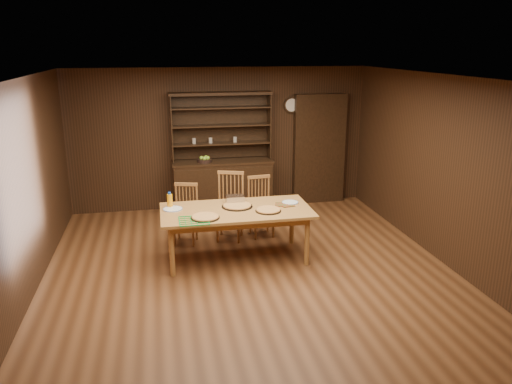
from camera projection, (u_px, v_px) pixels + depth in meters
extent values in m
plane|color=brown|center=(250.00, 272.00, 6.82)|extent=(6.00, 6.00, 0.00)
plane|color=silver|center=(250.00, 77.00, 6.08)|extent=(6.00, 6.00, 0.00)
plane|color=#371F11|center=(220.00, 139.00, 9.27)|extent=(5.50, 0.00, 5.50)
plane|color=#371F11|center=(326.00, 285.00, 3.63)|extent=(5.50, 0.00, 5.50)
plane|color=#371F11|center=(23.00, 192.00, 5.93)|extent=(0.00, 6.00, 6.00)
plane|color=#371F11|center=(443.00, 170.00, 6.97)|extent=(0.00, 6.00, 6.00)
cube|color=black|center=(223.00, 186.00, 9.27)|extent=(1.80, 0.50, 0.90)
cube|color=black|center=(222.00, 162.00, 9.13)|extent=(1.84, 0.52, 0.04)
cube|color=black|center=(220.00, 126.00, 9.17)|extent=(1.80, 0.02, 1.20)
cube|color=black|center=(172.00, 129.00, 8.86)|extent=(0.02, 0.32, 1.20)
cube|color=black|center=(269.00, 125.00, 9.20)|extent=(0.02, 0.32, 1.20)
cube|color=black|center=(221.00, 93.00, 8.86)|extent=(1.84, 0.34, 0.05)
cylinder|color=gray|center=(194.00, 141.00, 9.00)|extent=(0.07, 0.07, 0.10)
cylinder|color=gray|center=(211.00, 140.00, 9.06)|extent=(0.07, 0.07, 0.10)
cube|color=black|center=(319.00, 149.00, 9.60)|extent=(1.00, 0.18, 2.10)
cylinder|color=black|center=(292.00, 105.00, 9.32)|extent=(0.30, 0.04, 0.30)
cylinder|color=silver|center=(292.00, 105.00, 9.29)|extent=(0.24, 0.01, 0.24)
cube|color=#A57839|center=(236.00, 211.00, 7.04)|extent=(2.12, 1.06, 0.04)
cylinder|color=#A57839|center=(172.00, 251.00, 6.60)|extent=(0.07, 0.07, 0.71)
cylinder|color=#A57839|center=(170.00, 230.00, 7.35)|extent=(0.07, 0.07, 0.71)
cylinder|color=#A57839|center=(307.00, 241.00, 6.95)|extent=(0.07, 0.07, 0.71)
cylinder|color=#A57839|center=(292.00, 222.00, 7.70)|extent=(0.07, 0.07, 0.71)
cube|color=#A06836|center=(185.00, 219.00, 7.71)|extent=(0.47, 0.45, 0.04)
cylinder|color=#A06836|center=(174.00, 235.00, 7.65)|extent=(0.03, 0.03, 0.37)
cylinder|color=#A06836|center=(179.00, 228.00, 7.91)|extent=(0.03, 0.03, 0.37)
cylinder|color=#A06836|center=(193.00, 235.00, 7.62)|extent=(0.03, 0.03, 0.37)
cylinder|color=#A06836|center=(197.00, 229.00, 7.88)|extent=(0.03, 0.03, 0.37)
cube|color=#A06836|center=(186.00, 184.00, 7.71)|extent=(0.36, 0.13, 0.05)
cube|color=#A06836|center=(229.00, 212.00, 7.84)|extent=(0.55, 0.54, 0.04)
cylinder|color=#A06836|center=(217.00, 229.00, 7.78)|extent=(0.04, 0.04, 0.43)
cylinder|color=#A06836|center=(221.00, 222.00, 8.08)|extent=(0.04, 0.04, 0.43)
cylinder|color=#A06836|center=(239.00, 230.00, 7.74)|extent=(0.04, 0.04, 0.43)
cylinder|color=#A06836|center=(241.00, 223.00, 8.04)|extent=(0.04, 0.04, 0.43)
cube|color=#A06836|center=(231.00, 173.00, 7.84)|extent=(0.41, 0.16, 0.05)
cube|color=#A06836|center=(262.00, 212.00, 8.01)|extent=(0.44, 0.42, 0.04)
cylinder|color=#A06836|center=(255.00, 228.00, 7.90)|extent=(0.03, 0.03, 0.38)
cylinder|color=#A06836|center=(250.00, 222.00, 8.16)|extent=(0.03, 0.03, 0.38)
cylinder|color=#A06836|center=(273.00, 226.00, 7.99)|extent=(0.03, 0.03, 0.38)
cylinder|color=#A06836|center=(268.00, 220.00, 8.24)|extent=(0.03, 0.03, 0.38)
cube|color=#A06836|center=(259.00, 177.00, 8.00)|extent=(0.38, 0.08, 0.05)
cylinder|color=black|center=(205.00, 218.00, 6.68)|extent=(0.39, 0.39, 0.01)
cylinder|color=tan|center=(205.00, 217.00, 6.67)|extent=(0.36, 0.36, 0.02)
torus|color=#DD984F|center=(205.00, 217.00, 6.67)|extent=(0.37, 0.37, 0.03)
cylinder|color=black|center=(268.00, 211.00, 6.96)|extent=(0.36, 0.36, 0.01)
cylinder|color=tan|center=(268.00, 210.00, 6.95)|extent=(0.33, 0.33, 0.02)
torus|color=#DD984F|center=(268.00, 210.00, 6.95)|extent=(0.34, 0.34, 0.03)
cylinder|color=black|center=(237.00, 206.00, 7.15)|extent=(0.44, 0.44, 0.01)
cylinder|color=tan|center=(237.00, 205.00, 7.14)|extent=(0.40, 0.40, 0.02)
torus|color=#DD984F|center=(237.00, 205.00, 7.14)|extent=(0.41, 0.41, 0.03)
cylinder|color=white|center=(173.00, 209.00, 7.03)|extent=(0.27, 0.27, 0.01)
torus|color=#3754A7|center=(173.00, 209.00, 7.03)|extent=(0.27, 0.27, 0.01)
cylinder|color=white|center=(290.00, 202.00, 7.32)|extent=(0.24, 0.24, 0.01)
torus|color=#3754A7|center=(290.00, 202.00, 7.32)|extent=(0.24, 0.24, 0.01)
cube|color=silver|center=(235.00, 199.00, 7.32)|extent=(0.27, 0.20, 0.11)
cylinder|color=#FF9E0D|center=(170.00, 201.00, 7.10)|extent=(0.08, 0.08, 0.19)
cylinder|color=#123B97|center=(169.00, 193.00, 7.07)|extent=(0.04, 0.04, 0.03)
cube|color=#A71313|center=(287.00, 205.00, 7.20)|extent=(0.21, 0.21, 0.01)
cube|color=#A71313|center=(282.00, 204.00, 7.23)|extent=(0.23, 0.23, 0.01)
cylinder|color=black|center=(204.00, 161.00, 9.01)|extent=(0.26, 0.26, 0.06)
sphere|color=#96D639|center=(202.00, 158.00, 8.99)|extent=(0.08, 0.08, 0.08)
sphere|color=#96D639|center=(206.00, 157.00, 9.03)|extent=(0.08, 0.08, 0.08)
sphere|color=#96D639|center=(205.00, 158.00, 8.95)|extent=(0.08, 0.08, 0.08)
sphere|color=#96D639|center=(208.00, 158.00, 8.99)|extent=(0.08, 0.08, 0.08)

